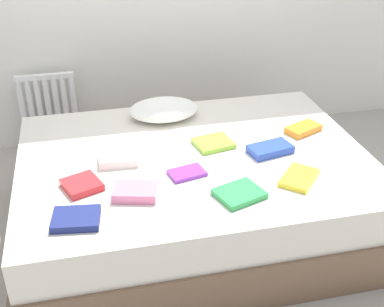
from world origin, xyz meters
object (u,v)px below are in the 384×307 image
object	(u,v)px
textbook_purple	(187,173)
textbook_navy	(76,219)
pillow	(164,109)
textbook_orange	(303,129)
textbook_lime	(213,143)
textbook_pink	(135,192)
textbook_white	(119,159)
radiator	(49,108)
textbook_blue	(270,149)
textbook_yellow	(299,178)
textbook_green	(239,194)
bed	(194,192)
textbook_red	(82,185)

from	to	relation	value
textbook_purple	textbook_navy	bearing A→B (deg)	-166.23
pillow	textbook_orange	xyz separation A→B (m)	(0.80, -0.39, -0.04)
textbook_lime	textbook_pink	bearing A→B (deg)	-151.82
pillow	textbook_pink	world-z (taller)	pillow
textbook_white	textbook_navy	distance (m)	0.55
textbook_orange	textbook_navy	distance (m)	1.52
radiator	textbook_white	xyz separation A→B (m)	(0.41, -1.19, 0.18)
textbook_white	textbook_blue	bearing A→B (deg)	-2.06
radiator	textbook_yellow	distance (m)	2.06
pillow	textbook_green	size ratio (longest dim) A/B	2.02
bed	textbook_orange	size ratio (longest dim) A/B	9.17
radiator	textbook_green	bearing A→B (deg)	-59.82
textbook_navy	textbook_white	bearing A→B (deg)	71.72
bed	textbook_blue	bearing A→B (deg)	-9.68
pillow	textbook_red	world-z (taller)	pillow
textbook_yellow	textbook_orange	xyz separation A→B (m)	(0.25, 0.51, 0.01)
radiator	textbook_pink	bearing A→B (deg)	-73.26
bed	textbook_purple	bearing A→B (deg)	-113.04
textbook_purple	radiator	bearing A→B (deg)	105.85
textbook_lime	textbook_orange	size ratio (longest dim) A/B	0.97
textbook_white	radiator	bearing A→B (deg)	112.57
pillow	textbook_yellow	size ratio (longest dim) A/B	1.92
textbook_yellow	textbook_lime	distance (m)	0.58
textbook_yellow	textbook_purple	size ratio (longest dim) A/B	1.25
textbook_white	bed	bearing A→B (deg)	2.27
bed	pillow	size ratio (longest dim) A/B	4.47
textbook_yellow	textbook_white	size ratio (longest dim) A/B	1.11
textbook_pink	textbook_navy	distance (m)	0.33
textbook_pink	textbook_yellow	xyz separation A→B (m)	(0.85, -0.05, -0.01)
textbook_yellow	textbook_pink	bearing A→B (deg)	128.95
textbook_lime	textbook_red	distance (m)	0.82
textbook_pink	textbook_green	bearing A→B (deg)	1.77
textbook_navy	radiator	bearing A→B (deg)	103.70
textbook_red	textbook_lime	bearing A→B (deg)	-0.35
textbook_red	textbook_orange	world-z (taller)	textbook_orange
pillow	textbook_white	distance (m)	0.62
bed	textbook_green	bearing A→B (deg)	-74.86
bed	pillow	xyz separation A→B (m)	(-0.08, 0.52, 0.31)
textbook_orange	textbook_navy	size ratio (longest dim) A/B	1.01
textbook_pink	textbook_navy	size ratio (longest dim) A/B	0.99
bed	textbook_yellow	distance (m)	0.66
textbook_red	textbook_white	bearing A→B (deg)	24.91
textbook_orange	textbook_blue	bearing A→B (deg)	-169.25
textbook_pink	textbook_blue	xyz separation A→B (m)	(0.81, 0.27, -0.00)
pillow	textbook_red	xyz separation A→B (m)	(-0.55, -0.73, -0.04)
textbook_lime	textbook_purple	bearing A→B (deg)	-139.18
textbook_lime	textbook_navy	distance (m)	0.99
textbook_blue	textbook_red	bearing A→B (deg)	175.04
textbook_lime	radiator	bearing A→B (deg)	119.92
bed	textbook_white	world-z (taller)	textbook_white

